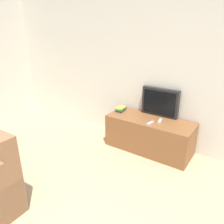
# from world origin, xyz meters

# --- Properties ---
(wall_back) EXTENTS (9.00, 0.06, 2.60)m
(wall_back) POSITION_xyz_m (0.00, 3.03, 1.30)
(wall_back) COLOR silver
(wall_back) RESTS_ON ground_plane
(tv_stand) EXTENTS (1.35, 0.55, 0.53)m
(tv_stand) POSITION_xyz_m (0.34, 2.71, 0.27)
(tv_stand) COLOR brown
(tv_stand) RESTS_ON ground_plane
(television) EXTENTS (0.60, 0.09, 0.45)m
(television) POSITION_xyz_m (0.39, 2.94, 0.76)
(television) COLOR black
(television) RESTS_ON tv_stand
(book_stack) EXTENTS (0.15, 0.23, 0.07)m
(book_stack) POSITION_xyz_m (-0.24, 2.76, 0.57)
(book_stack) COLOR #23478E
(book_stack) RESTS_ON tv_stand
(remote_on_stand) EXTENTS (0.07, 0.17, 0.02)m
(remote_on_stand) POSITION_xyz_m (0.50, 2.70, 0.54)
(remote_on_stand) COLOR #B7B7B7
(remote_on_stand) RESTS_ON tv_stand
(remote_secondary) EXTENTS (0.06, 0.15, 0.02)m
(remote_secondary) POSITION_xyz_m (0.42, 2.54, 0.54)
(remote_secondary) COLOR #B7B7B7
(remote_secondary) RESTS_ON tv_stand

